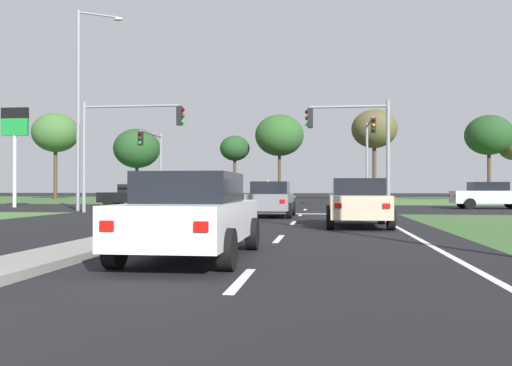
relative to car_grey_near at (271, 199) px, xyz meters
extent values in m
plane|color=black|center=(-2.30, 9.78, -0.77)|extent=(200.00, 200.00, 0.00)
cube|color=#385B2D|center=(-27.80, 34.28, -0.77)|extent=(35.00, 35.00, 0.01)
cube|color=gray|center=(-2.30, -9.22, -0.70)|extent=(1.20, 22.00, 0.14)
cube|color=gray|center=(-2.30, 34.78, -0.70)|extent=(1.20, 36.00, 0.14)
cube|color=silver|center=(1.20, -16.21, -0.77)|extent=(0.14, 2.00, 0.01)
cube|color=silver|center=(1.20, -10.21, -0.77)|extent=(0.14, 2.00, 0.01)
cube|color=silver|center=(1.20, -4.21, -0.77)|extent=(0.14, 2.00, 0.01)
cube|color=silver|center=(1.20, 1.79, -0.77)|extent=(0.14, 2.00, 0.01)
cube|color=silver|center=(1.20, 7.79, -0.77)|extent=(0.14, 2.00, 0.01)
cube|color=silver|center=(4.55, -8.22, -0.77)|extent=(0.14, 24.00, 0.01)
cube|color=silver|center=(1.50, 2.78, -0.77)|extent=(6.40, 0.50, 0.01)
cube|color=silver|center=(-8.70, 4.58, -0.77)|extent=(0.70, 2.80, 0.01)
cube|color=silver|center=(-7.55, 4.58, -0.77)|extent=(0.70, 2.80, 0.01)
cube|color=silver|center=(-6.40, 4.58, -0.77)|extent=(0.70, 2.80, 0.01)
cube|color=silver|center=(-5.25, 4.58, -0.77)|extent=(0.70, 2.80, 0.01)
cube|color=silver|center=(-4.10, 4.58, -0.77)|extent=(0.70, 2.80, 0.01)
cube|color=slate|center=(0.00, 0.03, -0.12)|extent=(1.74, 4.13, 0.67)
cube|color=black|center=(0.00, -0.12, 0.48)|extent=(1.53, 1.90, 0.52)
cube|color=red|center=(-0.66, -2.05, -0.05)|extent=(0.20, 0.04, 0.14)
cube|color=red|center=(0.66, -2.05, -0.05)|extent=(0.20, 0.04, 0.14)
cylinder|color=black|center=(-0.87, 1.35, -0.45)|extent=(0.22, 0.64, 0.64)
cylinder|color=black|center=(0.87, 1.35, -0.45)|extent=(0.22, 0.64, 0.64)
cylinder|color=black|center=(-0.87, -1.29, -0.45)|extent=(0.22, 0.64, 0.64)
cylinder|color=black|center=(0.87, -1.29, -0.45)|extent=(0.22, 0.64, 0.64)
cube|color=silver|center=(-0.01, -13.99, -0.12)|extent=(1.75, 4.42, 0.66)
cube|color=black|center=(-0.01, -14.14, 0.47)|extent=(1.54, 2.03, 0.52)
cube|color=red|center=(-0.67, -16.22, -0.05)|extent=(0.20, 0.04, 0.14)
cube|color=red|center=(0.65, -16.22, -0.05)|extent=(0.20, 0.04, 0.14)
cylinder|color=black|center=(-0.88, -12.57, -0.45)|extent=(0.22, 0.64, 0.64)
cylinder|color=black|center=(0.86, -12.57, -0.45)|extent=(0.22, 0.64, 0.64)
cylinder|color=black|center=(-0.88, -15.41, -0.45)|extent=(0.22, 0.64, 0.64)
cylinder|color=black|center=(0.86, -15.41, -0.45)|extent=(0.22, 0.64, 0.64)
cube|color=#BCAD8E|center=(3.34, -5.63, -0.10)|extent=(1.76, 4.29, 0.69)
cube|color=black|center=(3.34, -5.78, 0.50)|extent=(1.55, 1.97, 0.52)
cube|color=red|center=(2.67, -7.80, -0.04)|extent=(0.20, 0.04, 0.14)
cube|color=red|center=(4.01, -7.80, -0.04)|extent=(0.20, 0.04, 0.14)
cylinder|color=black|center=(2.46, -4.26, -0.45)|extent=(0.22, 0.64, 0.64)
cylinder|color=black|center=(4.23, -4.26, -0.45)|extent=(0.22, 0.64, 0.64)
cylinder|color=black|center=(2.46, -7.01, -0.45)|extent=(0.22, 0.64, 0.64)
cylinder|color=black|center=(4.23, -7.01, -0.45)|extent=(0.22, 0.64, 0.64)
cube|color=#B7B7BC|center=(12.07, 10.57, -0.07)|extent=(4.38, 1.84, 0.76)
cube|color=black|center=(11.92, 10.57, 0.56)|extent=(2.02, 1.62, 0.52)
cube|color=red|center=(9.86, 11.26, 0.00)|extent=(0.04, 0.20, 0.14)
cube|color=red|center=(9.86, 9.87, 0.00)|extent=(0.04, 0.20, 0.14)
cylinder|color=black|center=(13.47, 11.48, -0.45)|extent=(0.64, 0.22, 0.64)
cylinder|color=black|center=(10.66, 11.48, -0.45)|extent=(0.64, 0.22, 0.64)
cylinder|color=black|center=(10.66, 9.65, -0.45)|extent=(0.64, 0.22, 0.64)
cube|color=maroon|center=(-4.57, 35.37, -0.13)|extent=(1.85, 4.55, 0.64)
cube|color=black|center=(-4.57, 35.52, 0.44)|extent=(1.63, 2.09, 0.52)
cube|color=red|center=(-3.87, 37.67, -0.07)|extent=(0.20, 0.04, 0.14)
cube|color=red|center=(-5.28, 37.67, -0.07)|extent=(0.20, 0.04, 0.14)
cylinder|color=black|center=(-3.65, 33.92, -0.45)|extent=(0.22, 0.64, 0.64)
cylinder|color=black|center=(-5.50, 33.92, -0.45)|extent=(0.22, 0.64, 0.64)
cylinder|color=black|center=(-3.65, 36.83, -0.45)|extent=(0.22, 0.64, 0.64)
cylinder|color=black|center=(-5.50, 36.83, -0.45)|extent=(0.22, 0.64, 0.64)
cube|color=black|center=(-9.73, 10.24, -0.13)|extent=(4.39, 1.81, 0.64)
cube|color=black|center=(-9.58, 10.24, 0.45)|extent=(2.02, 1.59, 0.52)
cube|color=red|center=(-7.52, 9.55, -0.07)|extent=(0.04, 0.20, 0.14)
cube|color=red|center=(-7.52, 10.93, -0.07)|extent=(0.04, 0.20, 0.14)
cylinder|color=black|center=(-11.14, 9.34, -0.45)|extent=(0.64, 0.22, 0.64)
cylinder|color=black|center=(-11.14, 11.14, -0.45)|extent=(0.64, 0.22, 0.64)
cylinder|color=black|center=(-8.33, 9.34, -0.45)|extent=(0.64, 0.22, 0.64)
cylinder|color=black|center=(-8.33, 11.14, -0.45)|extent=(0.64, 0.22, 0.64)
cylinder|color=gray|center=(-9.90, 3.18, 2.04)|extent=(0.18, 0.18, 5.62)
cylinder|color=gray|center=(-7.40, 3.18, 4.60)|extent=(5.01, 0.12, 0.12)
cube|color=black|center=(-4.90, 3.18, 4.08)|extent=(0.26, 0.32, 0.95)
sphere|color=#360503|center=(-4.74, 3.18, 4.38)|extent=(0.20, 0.20, 0.20)
sphere|color=#3A2405|center=(-4.74, 3.18, 4.08)|extent=(0.20, 0.20, 0.20)
sphere|color=green|center=(-4.74, 3.18, 3.78)|extent=(0.20, 0.20, 0.20)
cylinder|color=gray|center=(5.30, 3.18, 1.93)|extent=(0.18, 0.18, 5.40)
cylinder|color=gray|center=(3.45, 3.18, 4.38)|extent=(3.69, 0.12, 0.12)
cube|color=black|center=(1.61, 3.18, 3.86)|extent=(0.26, 0.32, 0.95)
sphere|color=#360503|center=(1.45, 3.18, 4.16)|extent=(0.20, 0.20, 0.20)
sphere|color=#3A2405|center=(1.45, 3.18, 3.86)|extent=(0.20, 0.20, 0.20)
sphere|color=green|center=(1.45, 3.18, 3.56)|extent=(0.20, 0.20, 0.20)
cylinder|color=gray|center=(5.30, 16.38, 2.18)|extent=(0.18, 0.18, 5.89)
cylinder|color=gray|center=(5.30, 13.74, 4.87)|extent=(0.12, 5.27, 0.12)
cube|color=black|center=(5.30, 11.11, 4.35)|extent=(0.32, 0.26, 0.95)
sphere|color=#360503|center=(5.30, 10.95, 4.65)|extent=(0.20, 0.20, 0.20)
sphere|color=orange|center=(5.30, 10.95, 4.35)|extent=(0.20, 0.20, 0.20)
sphere|color=black|center=(5.30, 10.95, 4.05)|extent=(0.20, 0.20, 0.20)
cylinder|color=gray|center=(-9.90, 16.38, 1.89)|extent=(0.18, 0.18, 5.32)
cylinder|color=gray|center=(-9.90, 14.09, 4.30)|extent=(0.12, 4.57, 0.12)
cube|color=black|center=(-9.90, 11.80, 3.77)|extent=(0.32, 0.26, 0.95)
sphere|color=#360503|center=(-9.90, 11.64, 4.07)|extent=(0.20, 0.20, 0.20)
sphere|color=#3A2405|center=(-9.90, 11.64, 3.77)|extent=(0.20, 0.20, 0.20)
sphere|color=green|center=(-9.90, 11.64, 3.47)|extent=(0.20, 0.20, 0.20)
cylinder|color=gray|center=(-10.88, 4.57, 4.64)|extent=(0.20, 0.20, 10.83)
cylinder|color=gray|center=(-9.98, 5.13, 9.96)|extent=(1.84, 1.21, 0.10)
ellipsoid|color=#B2B2A8|center=(-9.09, 5.70, 9.86)|extent=(0.56, 0.28, 0.20)
cylinder|color=#335184|center=(-2.58, 23.12, -0.26)|extent=(0.16, 0.16, 0.75)
cylinder|color=#9E8966|center=(-2.58, 23.12, 0.51)|extent=(0.34, 0.34, 0.79)
sphere|color=tan|center=(-2.58, 23.12, 1.02)|extent=(0.22, 0.22, 0.22)
cylinder|color=silver|center=(-17.41, 9.37, 1.52)|extent=(0.24, 0.24, 4.59)
cube|color=#197F33|center=(-17.41, 9.37, 4.37)|extent=(1.80, 0.24, 1.10)
cube|color=black|center=(-17.41, 9.37, 5.27)|extent=(1.80, 0.24, 0.70)
cylinder|color=#423323|center=(-27.58, 34.40, 2.24)|extent=(0.42, 0.42, 6.03)
ellipsoid|color=#38602D|center=(-27.58, 34.40, 6.67)|extent=(5.14, 5.14, 4.37)
cylinder|color=#423323|center=(-19.52, 38.28, 1.42)|extent=(0.38, 0.38, 4.38)
ellipsoid|color=#1E421E|center=(-19.52, 38.28, 5.10)|extent=(5.42, 5.42, 4.60)
cylinder|color=#423323|center=(-8.21, 40.07, 1.71)|extent=(0.38, 0.38, 4.96)
ellipsoid|color=#1E421E|center=(-8.21, 40.07, 5.15)|extent=(3.49, 3.49, 2.97)
cylinder|color=#423323|center=(-2.81, 38.49, 2.08)|extent=(0.35, 0.35, 5.70)
ellipsoid|color=#285123|center=(-2.81, 38.49, 6.45)|extent=(5.52, 5.52, 4.70)
cylinder|color=#423323|center=(7.45, 34.84, 2.29)|extent=(0.42, 0.42, 6.13)
ellipsoid|color=#4C4728|center=(7.45, 34.84, 6.66)|extent=(4.75, 4.75, 4.04)
cylinder|color=#423323|center=(18.86, 34.63, 1.89)|extent=(0.36, 0.36, 5.32)
ellipsoid|color=#1E421E|center=(18.86, 34.63, 5.86)|extent=(4.76, 4.76, 4.05)
camera|label=1|loc=(2.30, -23.43, 0.46)|focal=38.44mm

